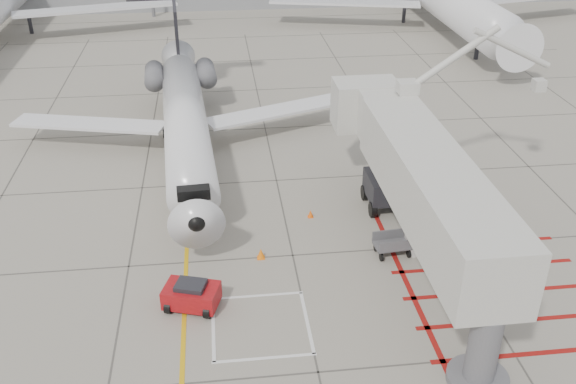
{
  "coord_description": "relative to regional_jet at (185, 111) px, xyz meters",
  "views": [
    {
      "loc": [
        -3.3,
        -22.08,
        18.17
      ],
      "look_at": [
        0.0,
        6.0,
        2.5
      ],
      "focal_mm": 40.0,
      "sensor_mm": 36.0,
      "label": 1
    }
  ],
  "objects": [
    {
      "name": "ground_plane",
      "position": [
        5.24,
        -14.2,
        -3.84
      ],
      "size": [
        260.0,
        260.0,
        0.0
      ],
      "primitive_type": "plane",
      "color": "gray",
      "rests_on": "ground"
    },
    {
      "name": "regional_jet",
      "position": [
        0.0,
        0.0,
        0.0
      ],
      "size": [
        25.08,
        30.75,
        7.69
      ],
      "primitive_type": null,
      "rotation": [
        0.0,
        0.0,
        0.06
      ],
      "color": "silver",
      "rests_on": "ground_plane"
    },
    {
      "name": "cone_nose",
      "position": [
        3.66,
        -10.24,
        -3.57
      ],
      "size": [
        0.4,
        0.4,
        0.55
      ],
      "primitive_type": "cone",
      "color": "orange",
      "rests_on": "ground_plane"
    },
    {
      "name": "ground_power_unit",
      "position": [
        12.16,
        -10.28,
        -2.87
      ],
      "size": [
        2.57,
        1.62,
        1.95
      ],
      "primitive_type": null,
      "rotation": [
        0.0,
        0.0,
        0.07
      ],
      "color": "silver",
      "rests_on": "ground_plane"
    },
    {
      "name": "baggage_cart",
      "position": [
        10.16,
        -10.65,
        -3.27
      ],
      "size": [
        1.89,
        1.29,
        1.14
      ],
      "primitive_type": null,
      "rotation": [
        0.0,
        0.0,
        0.09
      ],
      "color": "#535358",
      "rests_on": "ground_plane"
    },
    {
      "name": "jet_bridge",
      "position": [
        11.14,
        -12.42,
        0.22
      ],
      "size": [
        9.75,
        20.37,
        8.12
      ],
      "primitive_type": null,
      "rotation": [
        0.0,
        0.0,
        0.01
      ],
      "color": "beige",
      "rests_on": "ground_plane"
    },
    {
      "name": "pushback_tug",
      "position": [
        0.35,
        -13.63,
        -3.16
      ],
      "size": [
        2.67,
        2.1,
        1.36
      ],
      "primitive_type": null,
      "rotation": [
        0.0,
        0.0,
        -0.31
      ],
      "color": "#A91015",
      "rests_on": "ground_plane"
    },
    {
      "name": "cone_side",
      "position": [
        6.66,
        -6.66,
        -3.63
      ],
      "size": [
        0.31,
        0.31,
        0.43
      ],
      "primitive_type": "cone",
      "color": "#FF5D0D",
      "rests_on": "ground_plane"
    }
  ]
}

